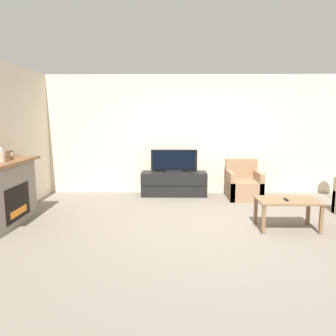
{
  "coord_description": "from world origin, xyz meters",
  "views": [
    {
      "loc": [
        -0.6,
        -5.01,
        1.74
      ],
      "look_at": [
        -0.68,
        0.78,
        0.85
      ],
      "focal_mm": 35.0,
      "sensor_mm": 36.0,
      "label": 1
    }
  ],
  "objects": [
    {
      "name": "tv_stand",
      "position": [
        -0.57,
        2.23,
        0.27
      ],
      "size": [
        1.46,
        0.48,
        0.53
      ],
      "color": "black",
      "rests_on": "ground"
    },
    {
      "name": "armchair",
      "position": [
        0.95,
        2.01,
        0.28
      ],
      "size": [
        0.7,
        0.76,
        0.83
      ],
      "color": "#937051",
      "rests_on": "ground"
    },
    {
      "name": "fireplace",
      "position": [
        -3.28,
        0.11,
        0.54
      ],
      "size": [
        0.47,
        1.58,
        1.06
      ],
      "color": "slate",
      "rests_on": "ground"
    },
    {
      "name": "remote",
      "position": [
        1.17,
        -0.03,
        0.48
      ],
      "size": [
        0.05,
        0.15,
        0.02
      ],
      "rotation": [
        0.0,
        0.0,
        -0.05
      ],
      "color": "black",
      "rests_on": "coffee_table"
    },
    {
      "name": "coffee_table",
      "position": [
        1.21,
        -0.0,
        0.41
      ],
      "size": [
        0.94,
        0.56,
        0.47
      ],
      "color": "brown",
      "rests_on": "ground"
    },
    {
      "name": "mantel_clock",
      "position": [
        -3.26,
        0.26,
        1.14
      ],
      "size": [
        0.08,
        0.11,
        0.15
      ],
      "color": "brown",
      "rests_on": "fireplace"
    },
    {
      "name": "tv",
      "position": [
        -0.57,
        2.23,
        0.77
      ],
      "size": [
        1.03,
        0.18,
        0.51
      ],
      "color": "black",
      "rests_on": "tv_stand"
    },
    {
      "name": "ground_plane",
      "position": [
        0.0,
        0.0,
        0.0
      ],
      "size": [
        24.0,
        24.0,
        0.0
      ],
      "primitive_type": "plane",
      "color": "slate"
    },
    {
      "name": "mantel_vase_centre_left",
      "position": [
        -3.26,
        -0.01,
        1.17
      ],
      "size": [
        0.11,
        0.11,
        0.23
      ],
      "color": "beige",
      "rests_on": "fireplace"
    },
    {
      "name": "wall_back",
      "position": [
        0.0,
        2.54,
        1.35
      ],
      "size": [
        12.0,
        0.06,
        2.7
      ],
      "color": "beige",
      "rests_on": "ground"
    }
  ]
}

